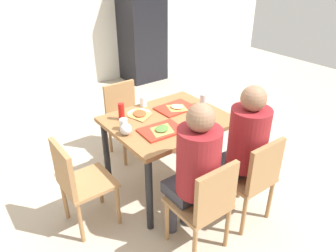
% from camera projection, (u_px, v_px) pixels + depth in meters
% --- Properties ---
extents(ground_plane, '(10.00, 10.00, 0.02)m').
position_uv_depth(ground_plane, '(168.00, 185.00, 3.32)').
color(ground_plane, '#B7A893').
extents(back_wall, '(10.00, 0.10, 2.80)m').
position_uv_depth(back_wall, '(43.00, 6.00, 4.90)').
color(back_wall, silver).
rests_on(back_wall, ground_plane).
extents(main_table, '(1.07, 0.87, 0.76)m').
position_uv_depth(main_table, '(168.00, 129.00, 3.00)').
color(main_table, olive).
rests_on(main_table, ground_plane).
extents(chair_near_left, '(0.40, 0.40, 0.84)m').
position_uv_depth(chair_near_left, '(206.00, 203.00, 2.36)').
color(chair_near_left, '#9E7247').
rests_on(chair_near_left, ground_plane).
extents(chair_near_right, '(0.40, 0.40, 0.84)m').
position_uv_depth(chair_near_right, '(253.00, 176.00, 2.64)').
color(chair_near_right, '#9E7247').
rests_on(chair_near_right, ground_plane).
extents(chair_far_side, '(0.40, 0.40, 0.84)m').
position_uv_depth(chair_far_side, '(125.00, 114.00, 3.66)').
color(chair_far_side, '#9E7247').
rests_on(chair_far_side, ground_plane).
extents(chair_left_end, '(0.40, 0.40, 0.84)m').
position_uv_depth(chair_left_end, '(77.00, 180.00, 2.59)').
color(chair_left_end, '#9E7247').
rests_on(chair_left_end, ground_plane).
extents(person_in_red, '(0.32, 0.42, 1.25)m').
position_uv_depth(person_in_red, '(195.00, 166.00, 2.34)').
color(person_in_red, '#383842').
rests_on(person_in_red, ground_plane).
extents(person_in_brown_jacket, '(0.32, 0.42, 1.25)m').
position_uv_depth(person_in_brown_jacket, '(244.00, 143.00, 2.62)').
color(person_in_brown_jacket, '#383842').
rests_on(person_in_brown_jacket, ground_plane).
extents(tray_red_near, '(0.37, 0.28, 0.02)m').
position_uv_depth(tray_red_near, '(161.00, 130.00, 2.74)').
color(tray_red_near, red).
rests_on(tray_red_near, main_table).
extents(tray_red_far, '(0.37, 0.27, 0.02)m').
position_uv_depth(tray_red_far, '(175.00, 108.00, 3.14)').
color(tray_red_far, red).
rests_on(tray_red_far, main_table).
extents(paper_plate_center, '(0.22, 0.22, 0.01)m').
position_uv_depth(paper_plate_center, '(139.00, 114.00, 3.03)').
color(paper_plate_center, white).
rests_on(paper_plate_center, main_table).
extents(paper_plate_near_edge, '(0.22, 0.22, 0.01)m').
position_uv_depth(paper_plate_near_edge, '(198.00, 123.00, 2.86)').
color(paper_plate_near_edge, white).
rests_on(paper_plate_near_edge, main_table).
extents(pizza_slice_a, '(0.25, 0.24, 0.02)m').
position_uv_depth(pizza_slice_a, '(162.00, 129.00, 2.72)').
color(pizza_slice_a, '#C68C47').
rests_on(pizza_slice_a, tray_red_near).
extents(pizza_slice_b, '(0.21, 0.23, 0.02)m').
position_uv_depth(pizza_slice_b, '(177.00, 107.00, 3.11)').
color(pizza_slice_b, '#C68C47').
rests_on(pizza_slice_b, tray_red_far).
extents(pizza_slice_c, '(0.24, 0.27, 0.02)m').
position_uv_depth(pizza_slice_c, '(140.00, 114.00, 3.00)').
color(pizza_slice_c, '#C68C47').
rests_on(pizza_slice_c, paper_plate_center).
extents(pizza_slice_d, '(0.16, 0.24, 0.02)m').
position_uv_depth(pizza_slice_d, '(199.00, 122.00, 2.85)').
color(pizza_slice_d, '#DBAD60').
rests_on(pizza_slice_d, paper_plate_near_edge).
extents(plastic_cup_a, '(0.07, 0.07, 0.10)m').
position_uv_depth(plastic_cup_a, '(143.00, 101.00, 3.17)').
color(plastic_cup_a, white).
rests_on(plastic_cup_a, main_table).
extents(plastic_cup_b, '(0.07, 0.07, 0.10)m').
position_uv_depth(plastic_cup_b, '(197.00, 129.00, 2.68)').
color(plastic_cup_b, white).
rests_on(plastic_cup_b, main_table).
extents(plastic_cup_c, '(0.07, 0.07, 0.10)m').
position_uv_depth(plastic_cup_c, '(124.00, 124.00, 2.74)').
color(plastic_cup_c, white).
rests_on(plastic_cup_c, main_table).
extents(soda_can, '(0.07, 0.07, 0.12)m').
position_uv_depth(soda_can, '(203.00, 100.00, 3.17)').
color(soda_can, '#B7BCC6').
rests_on(soda_can, main_table).
extents(condiment_bottle, '(0.06, 0.06, 0.16)m').
position_uv_depth(condiment_bottle, '(121.00, 112.00, 2.90)').
color(condiment_bottle, red).
rests_on(condiment_bottle, main_table).
extents(foil_bundle, '(0.10, 0.10, 0.10)m').
position_uv_depth(foil_bundle, '(126.00, 129.00, 2.67)').
color(foil_bundle, silver).
rests_on(foil_bundle, main_table).
extents(drink_fridge, '(0.70, 0.60, 1.90)m').
position_uv_depth(drink_fridge, '(142.00, 27.00, 5.69)').
color(drink_fridge, black).
rests_on(drink_fridge, ground_plane).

